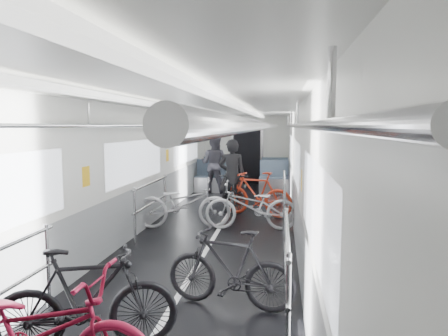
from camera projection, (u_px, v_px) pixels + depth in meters
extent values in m
cube|color=black|center=(215.00, 236.00, 7.43)|extent=(3.00, 14.00, 0.01)
cube|color=white|center=(214.00, 106.00, 7.18)|extent=(3.00, 14.00, 0.02)
cube|color=silver|center=(136.00, 171.00, 7.52)|extent=(0.02, 14.00, 2.40)
cube|color=silver|center=(298.00, 174.00, 7.09)|extent=(0.02, 14.00, 2.40)
cube|color=silver|center=(247.00, 150.00, 14.19)|extent=(3.00, 0.02, 2.40)
cube|color=white|center=(215.00, 236.00, 7.43)|extent=(0.08, 13.80, 0.01)
cube|color=gray|center=(139.00, 210.00, 7.59)|extent=(0.01, 13.90, 0.90)
cube|color=gray|center=(295.00, 215.00, 7.17)|extent=(0.01, 13.90, 0.90)
cube|color=white|center=(137.00, 161.00, 7.49)|extent=(0.01, 10.80, 0.75)
cube|color=white|center=(296.00, 163.00, 7.07)|extent=(0.01, 10.80, 0.75)
cube|color=white|center=(185.00, 110.00, 7.26)|extent=(0.14, 13.40, 0.05)
cube|color=white|center=(245.00, 109.00, 7.11)|extent=(0.14, 13.40, 0.05)
cube|color=black|center=(247.00, 156.00, 14.16)|extent=(0.95, 0.10, 2.00)
imported|color=#AE1537|center=(35.00, 332.00, 3.01)|extent=(1.90, 0.67, 1.00)
imported|color=black|center=(87.00, 300.00, 3.59)|extent=(1.68, 0.96, 0.98)
imported|color=#A7A7AB|center=(183.00, 203.00, 8.00)|extent=(1.99, 1.00, 1.00)
imported|color=black|center=(230.00, 268.00, 4.49)|extent=(1.56, 0.69, 0.91)
imported|color=#AEAFB3|center=(251.00, 206.00, 7.85)|extent=(1.86, 0.75, 0.96)
imported|color=#B52B16|center=(256.00, 194.00, 9.07)|extent=(1.77, 0.96, 1.02)
imported|color=black|center=(234.00, 193.00, 9.30)|extent=(0.83, 1.90, 0.97)
imported|color=black|center=(232.00, 176.00, 9.37)|extent=(0.64, 0.42, 1.75)
imported|color=#28272E|center=(214.00, 164.00, 12.26)|extent=(1.00, 0.86, 1.78)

